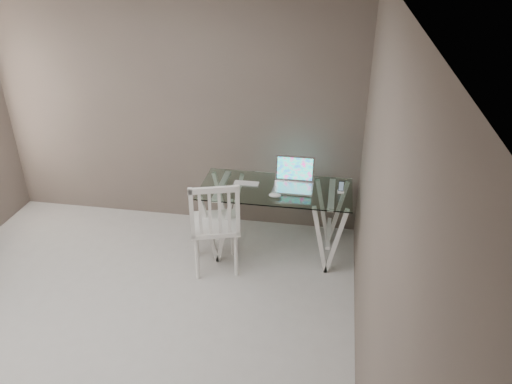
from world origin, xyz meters
TOP-DOWN VIEW (x-y plane):
  - room at (-0.06, 0.02)m, footprint 4.50×4.52m
  - desk at (1.17, 1.69)m, footprint 1.50×0.70m
  - chair at (0.65, 1.26)m, footprint 0.57×0.57m
  - laptop at (1.33, 1.78)m, footprint 0.39×0.33m
  - keyboard at (0.86, 1.74)m, footprint 0.27×0.12m
  - mouse at (1.18, 1.51)m, footprint 0.12×0.07m
  - phone_dock at (1.80, 1.72)m, footprint 0.06×0.06m

SIDE VIEW (x-z plane):
  - desk at x=1.17m, z-range 0.01..0.76m
  - chair at x=0.65m, z-range 0.05..1.06m
  - keyboard at x=0.86m, z-range 0.75..0.75m
  - mouse at x=1.18m, z-range 0.75..0.78m
  - phone_dock at x=1.80m, z-range 0.72..0.84m
  - laptop at x=1.33m, z-range 0.67..0.95m
  - room at x=-0.06m, z-range 0.36..3.07m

